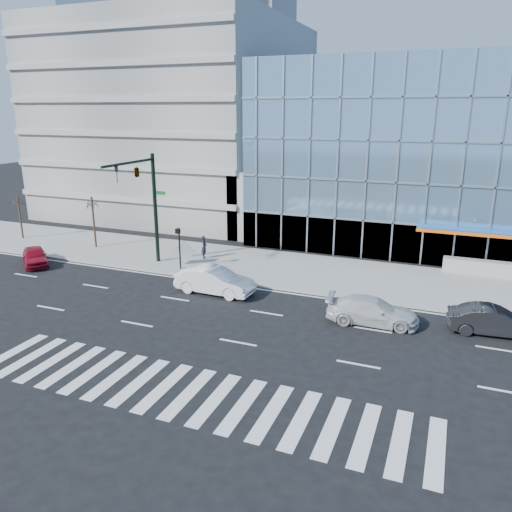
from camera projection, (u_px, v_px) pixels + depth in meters
The scene contains 16 objects.
ground at pixel (266, 313), 28.43m from camera, with size 160.00×160.00×0.00m, color black.
sidewalk at pixel (306, 271), 35.53m from camera, with size 120.00×8.00×0.15m, color gray.
parking_garage at pixel (182, 120), 55.87m from camera, with size 24.00×24.00×20.00m, color gray.
ramp_block at pixel (275, 202), 45.74m from camera, with size 6.00×8.00×6.00m, color gray.
tower_far_mid at pixel (106, 8), 97.56m from camera, with size 13.00×13.00×60.00m, color #435E74.
tower_backdrop at pixel (250, 38), 94.60m from camera, with size 14.00×14.00×48.00m, color gray.
traffic_signal at pixel (142, 184), 34.67m from camera, with size 1.14×5.74×8.00m.
ped_signal_post at pixel (179, 242), 35.26m from camera, with size 0.30×0.33×3.00m.
street_tree_near at pixel (92, 204), 40.46m from camera, with size 1.10×1.10×4.23m.
street_tree_far at pixel (18, 201), 43.41m from camera, with size 1.10×1.10×3.87m.
white_suv at pixel (372, 311), 26.92m from camera, with size 1.99×4.90×1.42m, color silver.
white_sedan at pixel (215, 281), 31.29m from camera, with size 1.75×5.02×1.66m, color white.
dark_sedan at pixel (493, 321), 25.62m from camera, with size 1.55×4.44×1.46m, color black.
red_sedan at pixel (35, 256), 37.00m from camera, with size 1.60×3.98×1.35m, color maroon.
pedestrian at pixel (204, 247), 38.15m from camera, with size 0.64×0.42×1.75m, color black.
tilted_panel at pixel (184, 252), 36.67m from camera, with size 1.30×0.06×1.30m, color #A4A4A4.
Camera 1 is at (9.26, -24.66, 11.21)m, focal length 35.00 mm.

